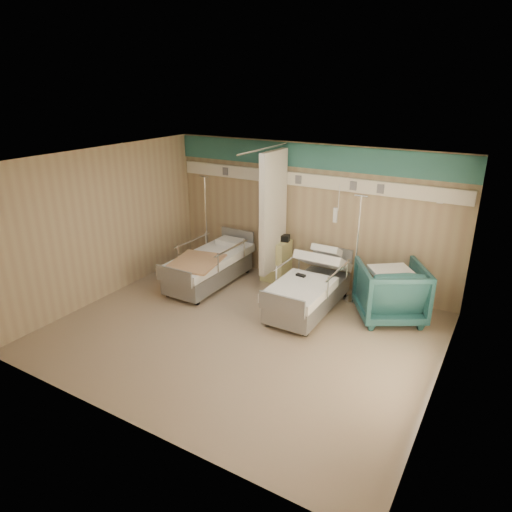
# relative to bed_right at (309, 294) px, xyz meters

# --- Properties ---
(ground) EXTENTS (6.00, 5.00, 0.00)m
(ground) POSITION_rel_bed_right_xyz_m (-0.60, -1.30, -0.32)
(ground) COLOR gray
(ground) RESTS_ON ground
(room_walls) EXTENTS (6.04, 5.04, 2.82)m
(room_walls) POSITION_rel_bed_right_xyz_m (-0.63, -1.05, 1.55)
(room_walls) COLOR tan
(room_walls) RESTS_ON ground
(bed_right) EXTENTS (1.00, 2.16, 0.63)m
(bed_right) POSITION_rel_bed_right_xyz_m (0.00, 0.00, 0.00)
(bed_right) COLOR white
(bed_right) RESTS_ON ground
(bed_left) EXTENTS (1.00, 2.16, 0.63)m
(bed_left) POSITION_rel_bed_right_xyz_m (-2.20, 0.00, 0.00)
(bed_left) COLOR white
(bed_left) RESTS_ON ground
(bedside_cabinet) EXTENTS (0.50, 0.48, 0.85)m
(bedside_cabinet) POSITION_rel_bed_right_xyz_m (-1.15, 0.90, 0.11)
(bedside_cabinet) COLOR #DAD688
(bedside_cabinet) RESTS_ON ground
(visitor_armchair) EXTENTS (1.48, 1.49, 1.00)m
(visitor_armchair) POSITION_rel_bed_right_xyz_m (1.32, 0.44, 0.18)
(visitor_armchair) COLOR #205052
(visitor_armchair) RESTS_ON ground
(waffle_blanket) EXTENTS (0.89, 0.88, 0.08)m
(waffle_blanket) POSITION_rel_bed_right_xyz_m (1.30, 0.45, 0.72)
(waffle_blanket) COLOR silver
(waffle_blanket) RESTS_ON visitor_armchair
(iv_stand_right) EXTENTS (0.36, 0.36, 2.03)m
(iv_stand_right) POSITION_rel_bed_right_xyz_m (0.56, 0.78, 0.10)
(iv_stand_right) COLOR silver
(iv_stand_right) RESTS_ON ground
(iv_stand_left) EXTENTS (0.36, 0.36, 1.99)m
(iv_stand_left) POSITION_rel_bed_right_xyz_m (-2.93, 0.93, 0.09)
(iv_stand_left) COLOR silver
(iv_stand_left) RESTS_ON ground
(call_remote) EXTENTS (0.18, 0.09, 0.04)m
(call_remote) POSITION_rel_bed_right_xyz_m (-0.16, -0.03, 0.33)
(call_remote) COLOR black
(call_remote) RESTS_ON bed_right
(tan_blanket) EXTENTS (1.06, 1.23, 0.04)m
(tan_blanket) POSITION_rel_bed_right_xyz_m (-2.17, -0.46, 0.33)
(tan_blanket) COLOR tan
(tan_blanket) RESTS_ON bed_left
(toiletry_bag) EXTENTS (0.27, 0.20, 0.13)m
(toiletry_bag) POSITION_rel_bed_right_xyz_m (-1.02, 0.95, 0.60)
(toiletry_bag) COLOR black
(toiletry_bag) RESTS_ON bedside_cabinet
(white_cup) EXTENTS (0.12, 0.12, 0.14)m
(white_cup) POSITION_rel_bed_right_xyz_m (-1.33, 0.87, 0.61)
(white_cup) COLOR white
(white_cup) RESTS_ON bedside_cabinet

